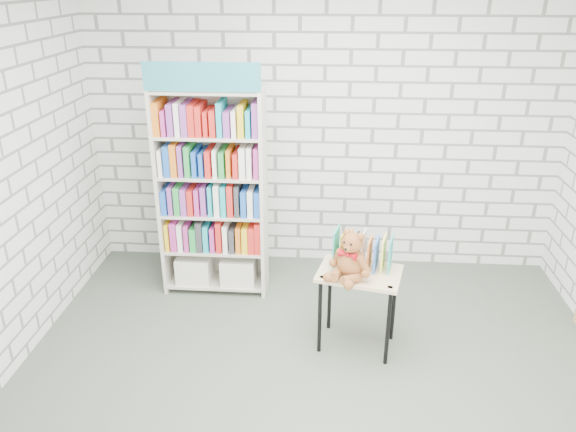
{
  "coord_description": "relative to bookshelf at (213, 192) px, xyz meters",
  "views": [
    {
      "loc": [
        0.05,
        -3.24,
        2.75
      ],
      "look_at": [
        -0.26,
        0.95,
        0.93
      ],
      "focal_mm": 35.0,
      "sensor_mm": 36.0,
      "label": 1
    }
  ],
  "objects": [
    {
      "name": "table_books",
      "position": [
        1.3,
        -0.73,
        -0.17
      ],
      "size": [
        0.46,
        0.28,
        0.26
      ],
      "color": "teal",
      "rests_on": "display_table"
    },
    {
      "name": "display_table",
      "position": [
        1.28,
        -0.83,
        -0.39
      ],
      "size": [
        0.7,
        0.56,
        0.67
      ],
      "color": "tan",
      "rests_on": "ground"
    },
    {
      "name": "bookshelf",
      "position": [
        0.0,
        0.0,
        0.0
      ],
      "size": [
        0.94,
        0.37,
        2.12
      ],
      "color": "beige",
      "rests_on": "ground"
    },
    {
      "name": "ground",
      "position": [
        0.96,
        -1.36,
        -0.96
      ],
      "size": [
        4.5,
        4.5,
        0.0
      ],
      "primitive_type": "plane",
      "color": "#485144",
      "rests_on": "ground"
    },
    {
      "name": "teddy_bear",
      "position": [
        1.2,
        -0.91,
        -0.15
      ],
      "size": [
        0.36,
        0.34,
        0.37
      ],
      "color": "brown",
      "rests_on": "display_table"
    },
    {
      "name": "room_shell",
      "position": [
        0.96,
        -1.36,
        0.82
      ],
      "size": [
        4.52,
        4.02,
        2.81
      ],
      "color": "silver",
      "rests_on": "ground"
    }
  ]
}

